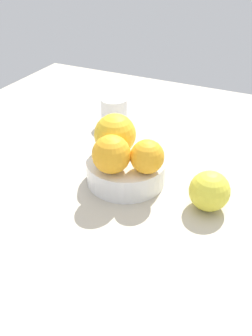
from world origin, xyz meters
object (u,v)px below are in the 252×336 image
object	(u,v)px
ceramic_cup	(114,111)
orange_in_bowl_1	(147,157)
orange_in_bowl_2	(111,154)
orange_in_bowl_0	(115,135)
orange_loose_0	(209,191)
fruit_bowl	(126,171)

from	to	relation	value
ceramic_cup	orange_in_bowl_1	bearing A→B (deg)	128.72
orange_in_bowl_1	orange_in_bowl_2	distance (cm)	6.22
orange_in_bowl_0	orange_in_bowl_2	size ratio (longest dim) A/B	1.15
orange_loose_0	ceramic_cup	bearing A→B (deg)	-36.80
orange_in_bowl_0	orange_in_bowl_1	world-z (taller)	orange_in_bowl_0
orange_in_bowl_2	orange_loose_0	bearing A→B (deg)	-169.59
orange_in_bowl_0	orange_loose_0	distance (cm)	20.14
fruit_bowl	orange_in_bowl_1	xyz separation A→B (cm)	(-4.96, 1.86, 5.46)
orange_in_bowl_0	fruit_bowl	bearing A→B (deg)	154.07
orange_in_bowl_0	orange_loose_0	world-z (taller)	orange_in_bowl_0
orange_in_bowl_1	orange_in_bowl_2	size ratio (longest dim) A/B	0.88
fruit_bowl	orange_in_bowl_0	bearing A→B (deg)	-25.93
orange_in_bowl_1	orange_loose_0	distance (cm)	12.12
orange_loose_0	ceramic_cup	size ratio (longest dim) A/B	1.06
orange_in_bowl_0	orange_in_bowl_2	distance (cm)	6.32
orange_in_bowl_1	orange_in_bowl_2	xyz separation A→B (cm)	(5.65, 2.58, 0.40)
orange_in_bowl_0	orange_in_bowl_2	xyz separation A→B (cm)	(-2.28, 5.88, -0.51)
orange_in_bowl_1	ceramic_cup	bearing A→B (deg)	-51.28
orange_in_bowl_1	ceramic_cup	world-z (taller)	orange_in_bowl_1
orange_in_bowl_0	orange_in_bowl_2	bearing A→B (deg)	111.20
fruit_bowl	ceramic_cup	xyz separation A→B (cm)	(13.19, -20.79, 1.13)
orange_in_bowl_2	orange_loose_0	distance (cm)	17.90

